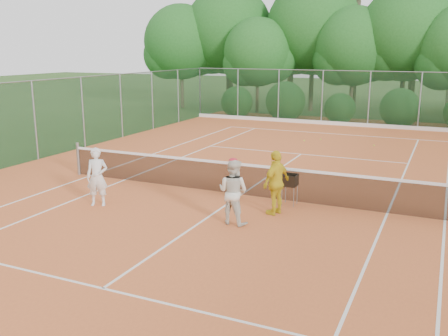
% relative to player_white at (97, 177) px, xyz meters
% --- Properties ---
extents(ground, '(120.00, 120.00, 0.00)m').
position_rel_player_white_xyz_m(ground, '(3.16, 2.48, -0.82)').
color(ground, '#284819').
rests_on(ground, ground).
extents(clay_court, '(18.00, 36.00, 0.02)m').
position_rel_player_white_xyz_m(clay_court, '(3.16, 2.48, -0.81)').
color(clay_court, '#D66731').
rests_on(clay_court, ground).
extents(tennis_net, '(11.97, 0.10, 1.10)m').
position_rel_player_white_xyz_m(tennis_net, '(3.16, 2.48, -0.28)').
color(tennis_net, gray).
rests_on(tennis_net, clay_court).
extents(player_white, '(0.69, 0.58, 1.59)m').
position_rel_player_white_xyz_m(player_white, '(0.00, 0.00, 0.00)').
color(player_white, silver).
rests_on(player_white, clay_court).
extents(player_center_grp, '(0.85, 0.70, 1.64)m').
position_rel_player_white_xyz_m(player_center_grp, '(3.91, 0.19, 0.01)').
color(player_center_grp, beige).
rests_on(player_center_grp, clay_court).
extents(player_yellow, '(0.69, 1.06, 1.67)m').
position_rel_player_white_xyz_m(player_yellow, '(4.63, 1.31, 0.04)').
color(player_yellow, gold).
rests_on(player_yellow, clay_court).
extents(ball_hopper, '(0.37, 0.37, 0.86)m').
position_rel_player_white_xyz_m(ball_hopper, '(4.73, 2.20, -0.12)').
color(ball_hopper, gray).
rests_on(ball_hopper, clay_court).
extents(stray_ball_a, '(0.07, 0.07, 0.07)m').
position_rel_player_white_xyz_m(stray_ball_a, '(2.49, 11.77, -0.76)').
color(stray_ball_a, '#D4EE37').
rests_on(stray_ball_a, clay_court).
extents(stray_ball_b, '(0.07, 0.07, 0.07)m').
position_rel_player_white_xyz_m(stray_ball_b, '(3.10, 12.40, -0.76)').
color(stray_ball_b, '#C0DE33').
rests_on(stray_ball_b, clay_court).
extents(stray_ball_c, '(0.07, 0.07, 0.07)m').
position_rel_player_white_xyz_m(stray_ball_c, '(5.60, 11.87, -0.76)').
color(stray_ball_c, '#BBD631').
rests_on(stray_ball_c, clay_court).
extents(court_markings, '(11.03, 23.83, 0.01)m').
position_rel_player_white_xyz_m(court_markings, '(3.16, 2.48, -0.79)').
color(court_markings, white).
rests_on(court_markings, clay_court).
extents(fence_back, '(18.07, 0.07, 3.00)m').
position_rel_player_white_xyz_m(fence_back, '(3.16, 17.48, 0.70)').
color(fence_back, '#19381E').
rests_on(fence_back, clay_court).
extents(tropical_treeline, '(32.10, 8.49, 15.03)m').
position_rel_player_white_xyz_m(tropical_treeline, '(4.60, 22.70, 4.30)').
color(tropical_treeline, brown).
rests_on(tropical_treeline, ground).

